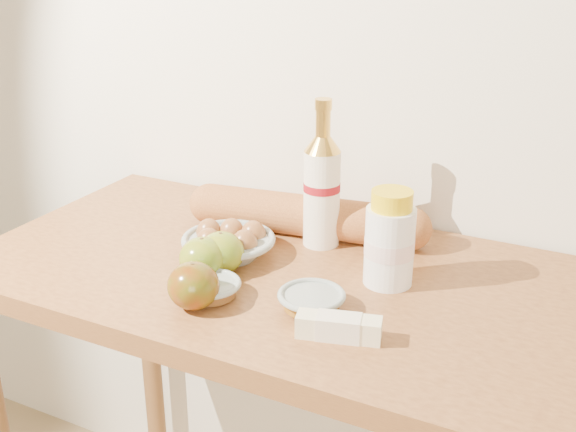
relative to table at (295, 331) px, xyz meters
The scene contains 13 objects.
back_wall 0.62m from the table, 90.00° to the left, with size 3.50×0.02×2.60m, color silver.
table is the anchor object (origin of this frame).
bourbon_bottle 0.27m from the table, 94.48° to the left, with size 0.08×0.08×0.29m.
cream_bottle 0.26m from the table, 12.93° to the left, with size 0.10×0.10×0.17m.
egg_bowl 0.21m from the table, behind, with size 0.23×0.23×0.06m.
baguette 0.23m from the table, 109.24° to the left, with size 0.51×0.16×0.08m.
apple_yellowgreen 0.23m from the table, 145.77° to the right, with size 0.11×0.11×0.08m.
apple_redgreen_front 0.26m from the table, 116.10° to the right, with size 0.09×0.09×0.08m.
apple_redgreen_right 0.26m from the table, 120.76° to the right, with size 0.08×0.08×0.07m.
sugar_bowl 0.22m from the table, 120.39° to the right, with size 0.13×0.13×0.03m.
syrup_bowl 0.20m from the table, 52.96° to the right, with size 0.13×0.13×0.03m.
butter_stick 0.27m from the table, 47.17° to the right, with size 0.13×0.07×0.04m.
apple_extra 0.21m from the table, 154.22° to the right, with size 0.11×0.11×0.08m.
Camera 1 is at (0.51, 0.14, 1.49)m, focal length 45.00 mm.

